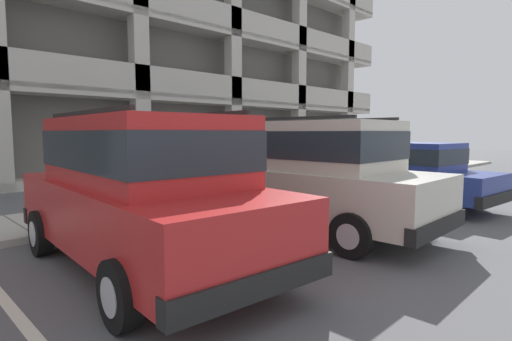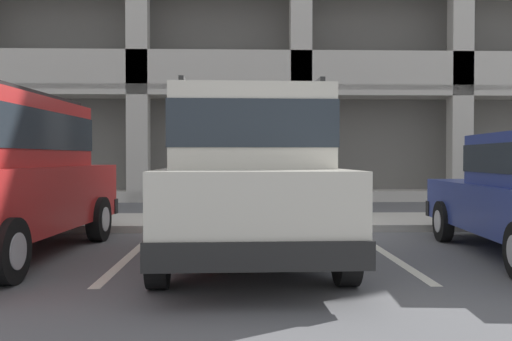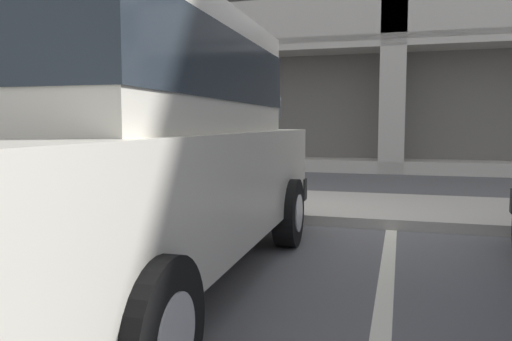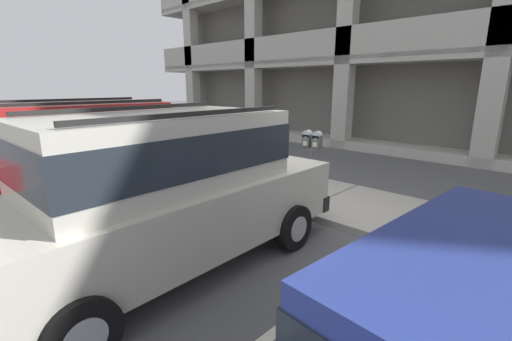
{
  "view_description": "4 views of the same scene",
  "coord_description": "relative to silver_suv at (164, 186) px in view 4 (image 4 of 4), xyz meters",
  "views": [
    {
      "loc": [
        -5.85,
        -6.81,
        1.78
      ],
      "look_at": [
        -0.37,
        -1.17,
        1.03
      ],
      "focal_mm": 28.0,
      "sensor_mm": 36.0,
      "label": 1
    },
    {
      "loc": [
        -0.27,
        -9.2,
        1.24
      ],
      "look_at": [
        -0.02,
        -1.06,
        1.06
      ],
      "focal_mm": 40.0,
      "sensor_mm": 36.0,
      "label": 2
    },
    {
      "loc": [
        1.73,
        -5.51,
        1.19
      ],
      "look_at": [
        0.29,
        -0.61,
        0.71
      ],
      "focal_mm": 35.0,
      "sensor_mm": 36.0,
      "label": 3
    },
    {
      "loc": [
        3.45,
        -4.46,
        2.3
      ],
      "look_at": [
        -0.19,
        -0.68,
        0.98
      ],
      "focal_mm": 24.0,
      "sensor_mm": 36.0,
      "label": 4
    }
  ],
  "objects": [
    {
      "name": "parking_meter_far",
      "position": [
        -6.25,
        2.67,
        -0.01
      ],
      "size": [
        0.15,
        0.12,
        1.45
      ],
      "color": "#47474C",
      "rests_on": "sidewalk"
    },
    {
      "name": "silver_suv",
      "position": [
        0.0,
        0.0,
        0.0
      ],
      "size": [
        2.12,
        4.83,
        2.03
      ],
      "rotation": [
        0.0,
        0.0,
        0.03
      ],
      "color": "beige",
      "rests_on": "ground_plane"
    },
    {
      "name": "red_sedan",
      "position": [
        -3.16,
        0.23,
        0.0
      ],
      "size": [
        2.22,
        4.88,
        2.03
      ],
      "rotation": [
        0.0,
        0.0,
        -0.06
      ],
      "color": "red",
      "rests_on": "ground_plane"
    },
    {
      "name": "parking_stall_lines",
      "position": [
        1.81,
        0.93,
        -1.08
      ],
      "size": [
        13.25,
        4.8,
        0.01
      ],
      "color": "silver",
      "rests_on": "ground_plane"
    },
    {
      "name": "ground_plane",
      "position": [
        0.17,
        2.33,
        -1.14
      ],
      "size": [
        80.0,
        80.0,
        0.1
      ],
      "color": "#565659"
    },
    {
      "name": "parking_meter_near",
      "position": [
        0.31,
        2.68,
        0.1
      ],
      "size": [
        0.35,
        0.12,
        1.43
      ],
      "color": "#595B60",
      "rests_on": "sidewalk"
    },
    {
      "name": "sidewalk",
      "position": [
        0.17,
        3.63,
        -1.03
      ],
      "size": [
        40.0,
        2.2,
        0.12
      ],
      "color": "#ADA89E",
      "rests_on": "ground_plane"
    }
  ]
}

